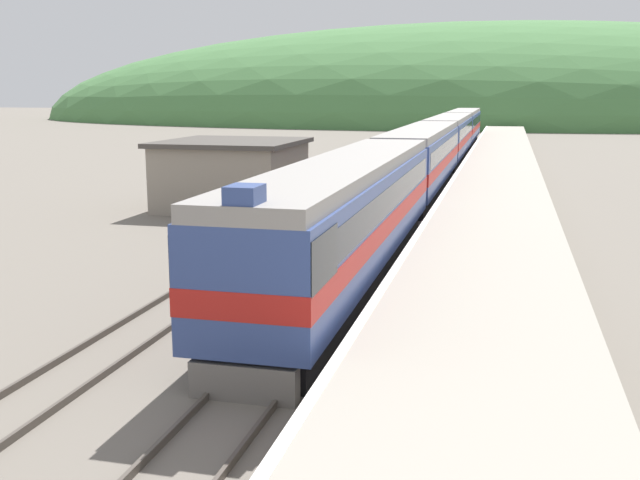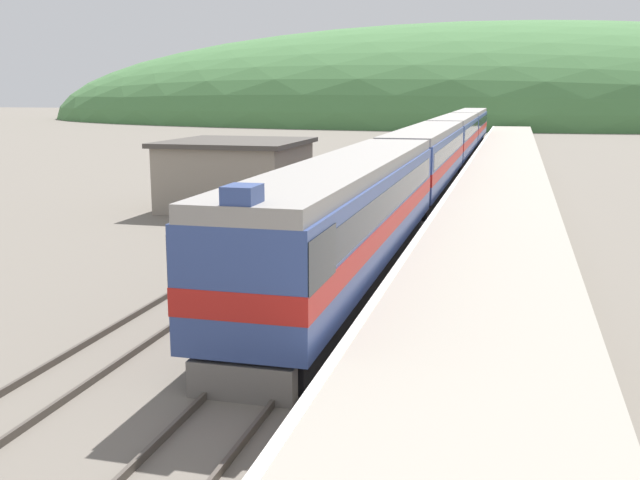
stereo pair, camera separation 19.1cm
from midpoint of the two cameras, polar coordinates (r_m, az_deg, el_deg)
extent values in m
cube|color=#4C443D|center=(63.87, 8.86, 5.77)|extent=(0.08, 180.00, 0.16)
cube|color=#4C443D|center=(63.76, 10.15, 5.72)|extent=(0.08, 180.00, 0.16)
cube|color=#4C443D|center=(64.36, 5.23, 5.90)|extent=(0.08, 180.00, 0.16)
cube|color=#4C443D|center=(64.16, 6.50, 5.86)|extent=(0.08, 180.00, 0.16)
cube|color=#9E9689|center=(43.70, 13.16, 3.65)|extent=(5.30, 140.00, 1.00)
cube|color=silver|center=(43.74, 9.87, 4.45)|extent=(0.24, 140.00, 0.01)
ellipsoid|color=#477A42|center=(157.90, 12.33, 8.85)|extent=(192.39, 86.57, 38.87)
cube|color=gray|center=(39.88, -6.81, 4.84)|extent=(6.46, 6.87, 3.32)
cube|color=#47423D|center=(39.72, -6.87, 7.39)|extent=(6.96, 7.37, 0.24)
cube|color=black|center=(24.60, 1.92, -2.05)|extent=(2.35, 19.36, 0.85)
cube|color=#334784|center=(24.25, 1.95, 2.04)|extent=(2.87, 20.59, 2.70)
cube|color=red|center=(24.28, 1.94, 1.54)|extent=(2.90, 20.61, 0.59)
cube|color=black|center=(24.16, 1.96, 3.43)|extent=(2.89, 19.36, 0.81)
cube|color=gray|center=(24.05, 1.97, 5.69)|extent=(2.70, 20.59, 0.40)
cube|color=black|center=(15.45, -5.18, -1.11)|extent=(2.91, 2.20, 1.08)
cube|color=#334784|center=(14.58, -6.15, 3.47)|extent=(0.64, 0.80, 0.36)
cube|color=slate|center=(15.32, -6.17, -10.69)|extent=(2.24, 0.40, 0.77)
cube|color=black|center=(45.44, 7.61, 4.03)|extent=(2.35, 19.17, 0.85)
cube|color=#334784|center=(45.25, 7.67, 6.27)|extent=(2.87, 20.40, 2.70)
cube|color=red|center=(45.27, 7.66, 5.99)|extent=(2.90, 20.42, 0.59)
cube|color=black|center=(45.20, 7.69, 7.02)|extent=(2.89, 19.17, 0.81)
cube|color=gray|center=(45.14, 7.72, 8.23)|extent=(2.70, 20.40, 0.40)
cube|color=black|center=(66.53, 9.71, 6.26)|extent=(2.35, 19.17, 0.85)
cube|color=#334784|center=(66.40, 9.76, 7.78)|extent=(2.87, 20.40, 2.70)
cube|color=red|center=(66.41, 9.75, 7.60)|extent=(2.90, 20.42, 0.59)
cube|color=black|center=(66.37, 9.78, 8.30)|extent=(2.89, 19.17, 0.81)
cube|color=gray|center=(66.33, 9.81, 9.12)|extent=(2.70, 20.40, 0.40)
cube|color=black|center=(87.72, 10.80, 7.41)|extent=(2.35, 19.17, 0.85)
cube|color=#334784|center=(87.62, 10.85, 8.56)|extent=(2.87, 20.40, 2.70)
cube|color=red|center=(87.63, 10.84, 8.42)|extent=(2.90, 20.42, 0.59)
cube|color=black|center=(87.60, 10.86, 8.95)|extent=(2.89, 19.17, 0.81)
cube|color=gray|center=(87.57, 10.89, 9.58)|extent=(2.70, 20.40, 0.40)
camera|label=1|loc=(0.10, -90.28, -0.06)|focal=42.00mm
camera|label=2|loc=(0.10, 89.72, 0.06)|focal=42.00mm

